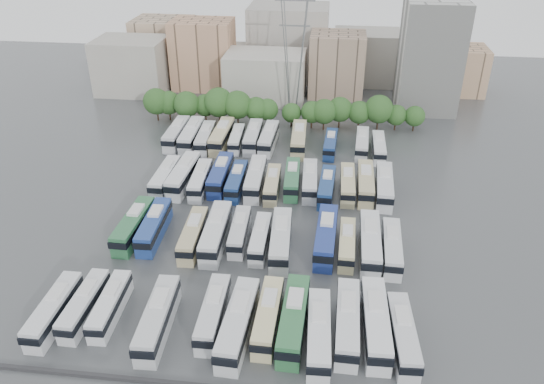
# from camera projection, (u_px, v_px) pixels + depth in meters

# --- Properties ---
(ground) EXTENTS (220.00, 220.00, 0.00)m
(ground) POSITION_uv_depth(u_px,v_px,m) (254.00, 225.00, 86.44)
(ground) COLOR #424447
(ground) RESTS_ON ground
(tree_line) EXTENTS (64.69, 7.70, 8.63)m
(tree_line) POSITION_uv_depth(u_px,v_px,m) (269.00, 107.00, 120.83)
(tree_line) COLOR black
(tree_line) RESTS_ON ground
(city_buildings) EXTENTS (102.00, 35.00, 20.00)m
(city_buildings) POSITION_uv_depth(u_px,v_px,m) (266.00, 57.00, 145.33)
(city_buildings) COLOR #9E998E
(city_buildings) RESTS_ON ground
(apartment_tower) EXTENTS (14.00, 14.00, 26.00)m
(apartment_tower) POSITION_uv_depth(u_px,v_px,m) (430.00, 56.00, 126.53)
(apartment_tower) COLOR silver
(apartment_tower) RESTS_ON ground
(electricity_pylon) EXTENTS (9.00, 6.91, 33.83)m
(electricity_pylon) POSITION_uv_depth(u_px,v_px,m) (294.00, 37.00, 120.15)
(electricity_pylon) COLOR slate
(electricity_pylon) RESTS_ON ground
(bus_r0_s0) EXTENTS (2.66, 11.96, 3.75)m
(bus_r0_s0) POSITION_uv_depth(u_px,v_px,m) (54.00, 310.00, 66.19)
(bus_r0_s0) COLOR silver
(bus_r0_s0) RESTS_ON ground
(bus_r0_s1) EXTENTS (2.57, 11.35, 3.55)m
(bus_r0_s1) POSITION_uv_depth(u_px,v_px,m) (84.00, 304.00, 67.19)
(bus_r0_s1) COLOR silver
(bus_r0_s1) RESTS_ON ground
(bus_r0_s2) EXTENTS (2.79, 11.10, 3.46)m
(bus_r0_s2) POSITION_uv_depth(u_px,v_px,m) (110.00, 305.00, 67.19)
(bus_r0_s2) COLOR silver
(bus_r0_s2) RESTS_ON ground
(bus_r0_s4) EXTENTS (3.37, 13.06, 4.06)m
(bus_r0_s4) POSITION_uv_depth(u_px,v_px,m) (158.00, 318.00, 64.71)
(bus_r0_s4) COLOR silver
(bus_r0_s4) RESTS_ON ground
(bus_r0_s6) EXTENTS (2.79, 11.89, 3.72)m
(bus_r0_s6) POSITION_uv_depth(u_px,v_px,m) (213.00, 312.00, 65.81)
(bus_r0_s6) COLOR silver
(bus_r0_s6) RESTS_ON ground
(bus_r0_s7) EXTENTS (3.54, 13.62, 4.24)m
(bus_r0_s7) POSITION_uv_depth(u_px,v_px,m) (238.00, 323.00, 63.88)
(bus_r0_s7) COLOR silver
(bus_r0_s7) RESTS_ON ground
(bus_r0_s8) EXTENTS (2.81, 12.06, 3.77)m
(bus_r0_s8) POSITION_uv_depth(u_px,v_px,m) (268.00, 316.00, 65.21)
(bus_r0_s8) COLOR beige
(bus_r0_s8) RESTS_ON ground
(bus_r0_s9) EXTENTS (3.27, 13.39, 4.18)m
(bus_r0_s9) POSITION_uv_depth(u_px,v_px,m) (294.00, 319.00, 64.50)
(bus_r0_s9) COLOR #2E6D3E
(bus_r0_s9) RESTS_ON ground
(bus_r0_s10) EXTENTS (3.20, 12.68, 3.95)m
(bus_r0_s10) POSITION_uv_depth(u_px,v_px,m) (319.00, 333.00, 62.62)
(bus_r0_s10) COLOR silver
(bus_r0_s10) RESTS_ON ground
(bus_r0_s11) EXTENTS (3.04, 12.95, 4.05)m
(bus_r0_s11) POSITION_uv_depth(u_px,v_px,m) (347.00, 322.00, 64.15)
(bus_r0_s11) COLOR silver
(bus_r0_s11) RESTS_ON ground
(bus_r0_s12) EXTENTS (3.28, 13.53, 4.22)m
(bus_r0_s12) POSITION_uv_depth(u_px,v_px,m) (376.00, 322.00, 63.93)
(bus_r0_s12) COLOR white
(bus_r0_s12) RESTS_ON ground
(bus_r0_s13) EXTENTS (3.23, 12.11, 3.76)m
(bus_r0_s13) POSITION_uv_depth(u_px,v_px,m) (403.00, 335.00, 62.49)
(bus_r0_s13) COLOR silver
(bus_r0_s13) RESTS_ON ground
(bus_r1_s1) EXTENTS (3.07, 12.95, 4.04)m
(bus_r1_s1) POSITION_uv_depth(u_px,v_px,m) (134.00, 225.00, 82.74)
(bus_r1_s1) COLOR #2D6940
(bus_r1_s1) RESTS_ON ground
(bus_r1_s2) EXTENTS (3.17, 12.67, 3.95)m
(bus_r1_s2) POSITION_uv_depth(u_px,v_px,m) (154.00, 226.00, 82.63)
(bus_r1_s2) COLOR navy
(bus_r1_s2) RESTS_ON ground
(bus_r1_s4) EXTENTS (3.01, 12.08, 3.76)m
(bus_r1_s4) POSITION_uv_depth(u_px,v_px,m) (193.00, 234.00, 80.70)
(bus_r1_s4) COLOR tan
(bus_r1_s4) RESTS_ON ground
(bus_r1_s5) EXTENTS (3.28, 13.65, 4.26)m
(bus_r1_s5) POSITION_uv_depth(u_px,v_px,m) (216.00, 232.00, 80.77)
(bus_r1_s5) COLOR silver
(bus_r1_s5) RESTS_ON ground
(bus_r1_s6) EXTENTS (2.81, 11.14, 3.47)m
(bus_r1_s6) POSITION_uv_depth(u_px,v_px,m) (239.00, 231.00, 81.76)
(bus_r1_s6) COLOR silver
(bus_r1_s6) RESTS_ON ground
(bus_r1_s7) EXTENTS (2.46, 10.93, 3.42)m
(bus_r1_s7) POSITION_uv_depth(u_px,v_px,m) (260.00, 238.00, 80.17)
(bus_r1_s7) COLOR silver
(bus_r1_s7) RESTS_ON ground
(bus_r1_s8) EXTENTS (3.56, 13.40, 4.17)m
(bus_r1_s8) POSITION_uv_depth(u_px,v_px,m) (281.00, 239.00, 79.26)
(bus_r1_s8) COLOR silver
(bus_r1_s8) RESTS_ON ground
(bus_r1_s10) EXTENTS (3.43, 13.62, 4.24)m
(bus_r1_s10) POSITION_uv_depth(u_px,v_px,m) (326.00, 236.00, 79.93)
(bus_r1_s10) COLOR navy
(bus_r1_s10) RESTS_ON ground
(bus_r1_s11) EXTENTS (2.67, 10.93, 3.41)m
(bus_r1_s11) POSITION_uv_depth(u_px,v_px,m) (347.00, 244.00, 78.87)
(bus_r1_s11) COLOR beige
(bus_r1_s11) RESTS_ON ground
(bus_r1_s12) EXTENTS (3.12, 13.58, 4.25)m
(bus_r1_s12) POSITION_uv_depth(u_px,v_px,m) (370.00, 243.00, 78.42)
(bus_r1_s12) COLOR silver
(bus_r1_s12) RESTS_ON ground
(bus_r1_s13) EXTENTS (3.07, 12.12, 3.77)m
(bus_r1_s13) POSITION_uv_depth(u_px,v_px,m) (392.00, 248.00, 77.74)
(bus_r1_s13) COLOR silver
(bus_r1_s13) RESTS_ON ground
(bus_r2_s1) EXTENTS (2.77, 12.32, 3.86)m
(bus_r2_s1) POSITION_uv_depth(u_px,v_px,m) (165.00, 177.00, 96.90)
(bus_r2_s1) COLOR silver
(bus_r2_s1) RESTS_ON ground
(bus_r2_s2) EXTENTS (3.47, 13.73, 4.28)m
(bus_r2_s2) POSITION_uv_depth(u_px,v_px,m) (183.00, 175.00, 97.11)
(bus_r2_s2) COLOR silver
(bus_r2_s2) RESTS_ON ground
(bus_r2_s3) EXTENTS (3.12, 11.92, 3.71)m
(bus_r2_s3) POSITION_uv_depth(u_px,v_px,m) (200.00, 180.00, 96.07)
(bus_r2_s3) COLOR white
(bus_r2_s3) RESTS_ON ground
(bus_r2_s4) EXTENTS (2.94, 13.03, 4.08)m
(bus_r2_s4) POSITION_uv_depth(u_px,v_px,m) (221.00, 174.00, 97.50)
(bus_r2_s4) COLOR navy
(bus_r2_s4) RESTS_ON ground
(bus_r2_s5) EXTENTS (2.64, 11.74, 3.68)m
(bus_r2_s5) POSITION_uv_depth(u_px,v_px,m) (237.00, 181.00, 95.71)
(bus_r2_s5) COLOR navy
(bus_r2_s5) RESTS_ON ground
(bus_r2_s6) EXTENTS (3.18, 13.20, 4.12)m
(bus_r2_s6) POSITION_uv_depth(u_px,v_px,m) (256.00, 178.00, 96.19)
(bus_r2_s6) COLOR silver
(bus_r2_s6) RESTS_ON ground
(bus_r2_s7) EXTENTS (2.81, 11.25, 3.51)m
(bus_r2_s7) POSITION_uv_depth(u_px,v_px,m) (272.00, 184.00, 94.88)
(bus_r2_s7) COLOR #C4B687
(bus_r2_s7) RESTS_ON ground
(bus_r2_s8) EXTENTS (3.13, 12.12, 3.77)m
(bus_r2_s8) POSITION_uv_depth(u_px,v_px,m) (292.00, 179.00, 96.39)
(bus_r2_s8) COLOR #2E6C44
(bus_r2_s8) RESTS_ON ground
(bus_r2_s9) EXTENTS (3.15, 12.21, 3.80)m
(bus_r2_s9) POSITION_uv_depth(u_px,v_px,m) (310.00, 180.00, 95.79)
(bus_r2_s9) COLOR silver
(bus_r2_s9) RESTS_ON ground
(bus_r2_s10) EXTENTS (3.08, 11.78, 3.66)m
(bus_r2_s10) POSITION_uv_depth(u_px,v_px,m) (327.00, 187.00, 93.91)
(bus_r2_s10) COLOR navy
(bus_r2_s10) RESTS_ON ground
(bus_r2_s11) EXTENTS (2.63, 11.72, 3.67)m
(bus_r2_s11) POSITION_uv_depth(u_px,v_px,m) (347.00, 184.00, 94.75)
(bus_r2_s11) COLOR #C4B986
(bus_r2_s11) RESTS_ON ground
(bus_r2_s12) EXTENTS (2.97, 12.90, 4.04)m
(bus_r2_s12) POSITION_uv_depth(u_px,v_px,m) (366.00, 183.00, 94.72)
(bus_r2_s12) COLOR tan
(bus_r2_s12) RESTS_ON ground
(bus_r2_s13) EXTENTS (3.43, 13.26, 4.13)m
(bus_r2_s13) POSITION_uv_depth(u_px,v_px,m) (384.00, 186.00, 93.73)
(bus_r2_s13) COLOR silver
(bus_r2_s13) RESTS_ON ground
(bus_r3_s0) EXTENTS (2.89, 13.17, 4.13)m
(bus_r3_s0) POSITION_uv_depth(u_px,v_px,m) (177.00, 133.00, 113.90)
(bus_r3_s0) COLOR silver
(bus_r3_s0) RESTS_ON ground
(bus_r3_s1) EXTENTS (3.23, 13.64, 4.26)m
(bus_r3_s1) POSITION_uv_depth(u_px,v_px,m) (192.00, 135.00, 113.08)
(bus_r3_s1) COLOR silver
(bus_r3_s1) RESTS_ON ground
(bus_r3_s2) EXTENTS (3.29, 12.39, 3.85)m
(bus_r3_s2) POSITION_uv_depth(u_px,v_px,m) (205.00, 138.00, 112.26)
(bus_r3_s2) COLOR silver
(bus_r3_s2) RESTS_ON ground
(bus_r3_s3) EXTENTS (3.20, 13.72, 4.29)m
(bus_r3_s3) POSITION_uv_depth(u_px,v_px,m) (222.00, 136.00, 112.67)
(bus_r3_s3) COLOR beige
(bus_r3_s3) RESTS_ON ground
(bus_r3_s4) EXTENTS (2.81, 10.89, 3.39)m
(bus_r3_s4) POSITION_uv_depth(u_px,v_px,m) (237.00, 139.00, 112.36)
(bus_r3_s4) COLOR white
(bus_r3_s4) RESTS_ON ground
(bus_r3_s5) EXTENTS (3.04, 12.90, 4.03)m
(bus_r3_s5) POSITION_uv_depth(u_px,v_px,m) (253.00, 136.00, 112.64)
(bus_r3_s5) COLOR silver
(bus_r3_s5) RESTS_ON ground
(bus_r3_s6) EXTENTS (3.20, 12.89, 4.02)m
(bus_r3_s6) POSITION_uv_depth(u_px,v_px,m) (269.00, 138.00, 111.93)
(bus_r3_s6) COLOR silver
(bus_r3_s6) RESTS_ON ground
(bus_r3_s8) EXTENTS (3.39, 13.63, 4.25)m
(bus_r3_s8) POSITION_uv_depth(u_px,v_px,m) (299.00, 139.00, 111.36)
(bus_r3_s8) COLOR #C4B786
(bus_r3_s8) RESTS_ON ground
(bus_r3_s10) EXTENTS (2.90, 11.15, 3.47)m
(bus_r3_s10) POSITION_uv_depth(u_px,v_px,m) (330.00, 144.00, 109.97)
(bus_r3_s10) COLOR navy
(bus_r3_s10) RESTS_ON ground
(bus_r3_s12) EXTENTS (3.19, 11.96, 3.72)m
(bus_r3_s12) POSITION_uv_depth(u_px,v_px,m) (362.00, 143.00, 109.91)
(bus_r3_s12) COLOR silver
(bus_r3_s12) RESTS_ON ground
(bus_r3_s13) EXTENTS (2.56, 11.37, 3.56)m
(bus_r3_s13) POSITION_uv_depth(u_px,v_px,m) (379.00, 147.00, 108.45)
(bus_r3_s13) COLOR silver
(bus_r3_s13) RESTS_ON ground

